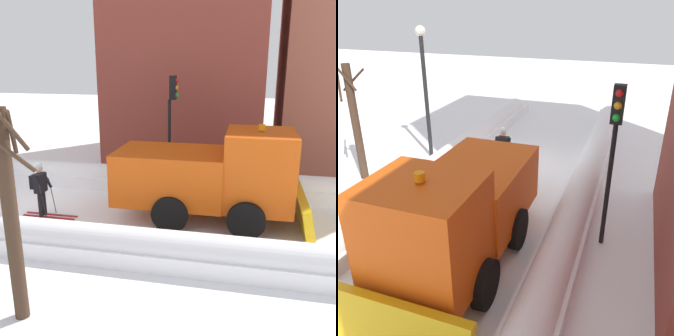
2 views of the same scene
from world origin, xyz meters
TOP-DOWN VIEW (x-y plane):
  - snowbank_left at (-2.67, 10.00)m, footprint 1.10×36.00m
  - plow_truck at (-0.34, 6.29)m, footprint 3.20×5.98m
  - skier at (0.51, 0.86)m, footprint 0.62×1.80m
  - traffic_light_pole at (-3.58, 4.33)m, footprint 0.28×0.42m
  - bare_tree_near at (5.23, 3.09)m, footprint 0.96×0.98m

SIDE VIEW (x-z plane):
  - snowbank_left at x=-2.67m, z-range -0.08..0.86m
  - skier at x=0.51m, z-range 0.10..1.91m
  - plow_truck at x=-0.34m, z-range -0.08..3.04m
  - bare_tree_near at x=5.23m, z-range -0.17..4.63m
  - traffic_light_pole at x=-3.58m, z-range 0.88..5.20m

